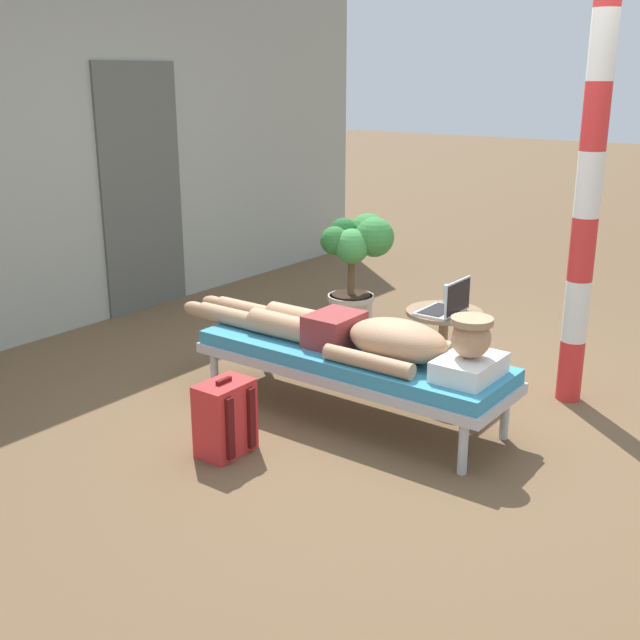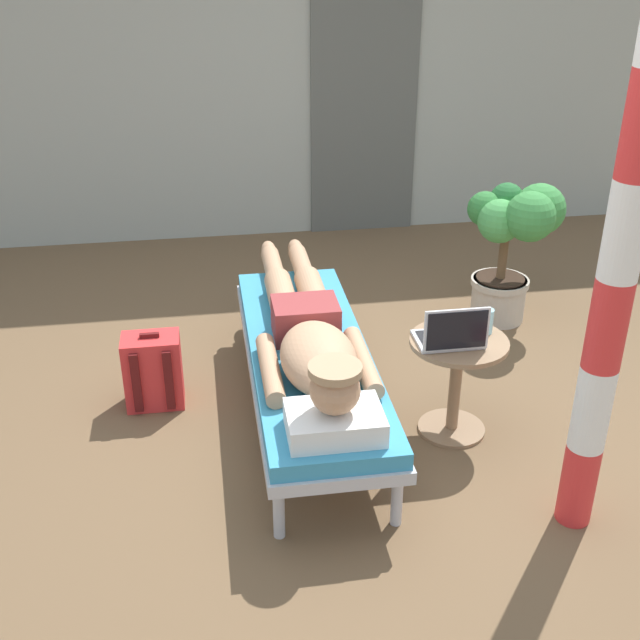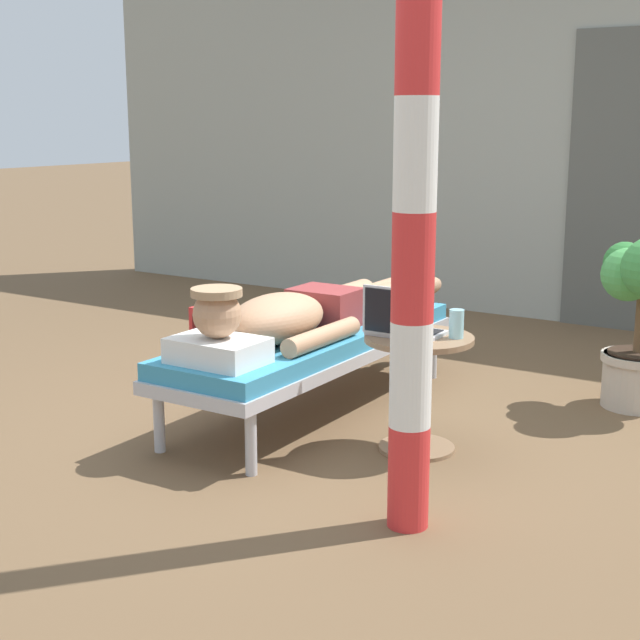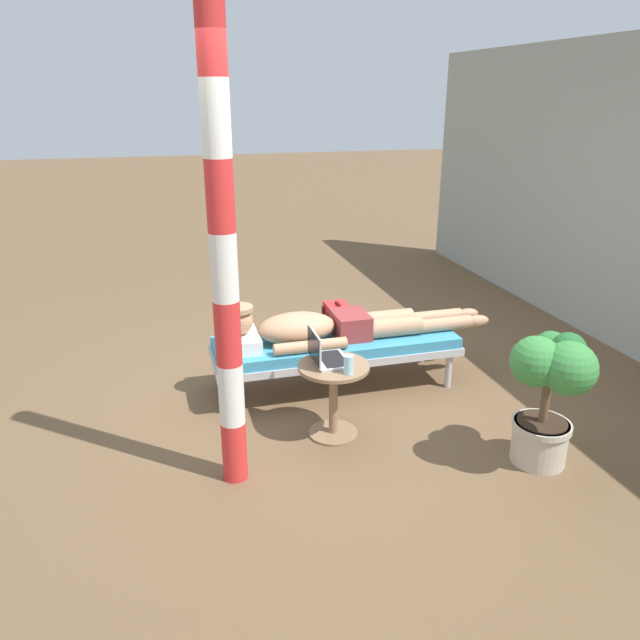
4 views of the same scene
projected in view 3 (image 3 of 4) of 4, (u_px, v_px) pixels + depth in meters
The scene contains 10 objects.
ground_plane at pixel (337, 426), 4.42m from camera, with size 40.00×40.00×0.00m, color brown.
house_wall_back at pixel (521, 132), 6.68m from camera, with size 7.60×0.20×2.70m, color #999E93.
house_door_panel at pixel (629, 183), 6.23m from camera, with size 0.84×0.03×2.04m, color #545651.
lounge_chair at pixel (313, 344), 4.59m from camera, with size 0.61×1.93×0.42m.
person_reclining at pixel (304, 313), 4.49m from camera, with size 0.53×2.17×0.33m.
side_table at pixel (418, 373), 4.04m from camera, with size 0.48×0.48×0.52m.
laptop at pixel (402, 323), 3.98m from camera, with size 0.31×0.24×0.23m.
drink_glass at pixel (456, 324), 3.95m from camera, with size 0.06×0.06×0.13m, color #99D8E5.
backpack at pixel (222, 342), 5.26m from camera, with size 0.30×0.26×0.42m.
porch_post at pixel (416, 154), 3.06m from camera, with size 0.15×0.15×2.67m.
Camera 3 is at (2.19, -3.59, 1.46)m, focal length 51.58 mm.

